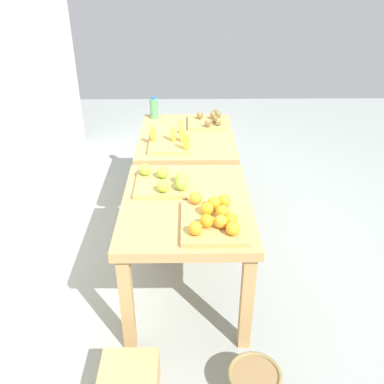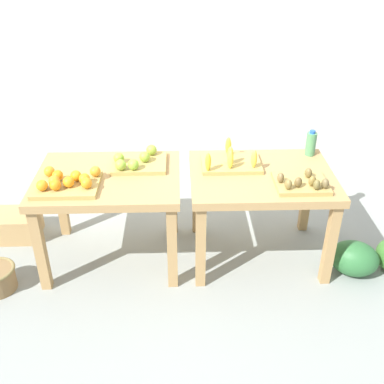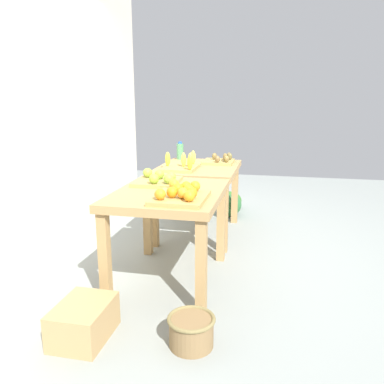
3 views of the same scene
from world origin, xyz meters
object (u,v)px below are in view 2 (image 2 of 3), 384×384
water_bottle (311,144)px  kiwi_bin (302,182)px  display_table_right (261,186)px  orange_bin (67,182)px  display_table_left (109,189)px  cardboard_produce_box (15,225)px  watermelon_pile (369,258)px  apple_bin (137,161)px  banana_crate (231,162)px

water_bottle → kiwi_bin: bearing=-110.2°
display_table_right → orange_bin: orange_bin is taller
display_table_left → cardboard_produce_box: 1.06m
watermelon_pile → cardboard_produce_box: size_ratio=1.65×
display_table_left → orange_bin: size_ratio=2.33×
apple_bin → cardboard_produce_box: size_ratio=1.00×
display_table_right → apple_bin: (-0.91, 0.15, 0.14)m
display_table_left → banana_crate: banana_crate is taller
display_table_right → orange_bin: bearing=-173.6°
banana_crate → kiwi_bin: 0.55m
orange_bin → apple_bin: 0.55m
water_bottle → display_table_right: bearing=-144.6°
water_bottle → cardboard_produce_box: bearing=180.0°
display_table_right → kiwi_bin: kiwi_bin is taller
apple_bin → water_bottle: size_ratio=1.97×
orange_bin → kiwi_bin: 1.61m
kiwi_bin → water_bottle: 0.53m
kiwi_bin → cardboard_produce_box: size_ratio=0.90×
display_table_left → apple_bin: size_ratio=2.59×
apple_bin → watermelon_pile: apple_bin is taller
display_table_left → apple_bin: 0.29m
apple_bin → watermelon_pile: size_ratio=0.61×
orange_bin → water_bottle: 1.85m
display_table_right → apple_bin: size_ratio=2.59×
banana_crate → water_bottle: bearing=15.4°
display_table_right → cardboard_produce_box: display_table_right is taller
orange_bin → apple_bin: size_ratio=1.11×
orange_bin → banana_crate: size_ratio=1.02×
display_table_left → banana_crate: size_ratio=2.36×
orange_bin → apple_bin: apple_bin is taller
orange_bin → banana_crate: banana_crate is taller
watermelon_pile → water_bottle: bearing=126.4°
kiwi_bin → banana_crate: bearing=145.4°
display_table_left → watermelon_pile: 2.02m
display_table_left → display_table_right: (1.12, 0.00, 0.00)m
display_table_left → display_table_right: bearing=0.0°
orange_bin → cardboard_produce_box: bearing=143.7°
display_table_left → water_bottle: (1.54, 0.30, 0.20)m
apple_bin → water_bottle: bearing=6.4°
display_table_right → cardboard_produce_box: 2.08m
display_table_left → orange_bin: (-0.25, -0.15, 0.15)m
orange_bin → display_table_right: bearing=6.4°
orange_bin → banana_crate: (1.15, 0.28, -0.00)m
banana_crate → orange_bin: bearing=-166.5°
kiwi_bin → cardboard_produce_box: bearing=167.6°
display_table_right → banana_crate: size_ratio=2.36×
banana_crate → kiwi_bin: (0.46, -0.31, -0.01)m
banana_crate → water_bottle: 0.66m
banana_crate → kiwi_bin: bearing=-34.6°
orange_bin → water_bottle: (1.79, 0.45, 0.05)m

